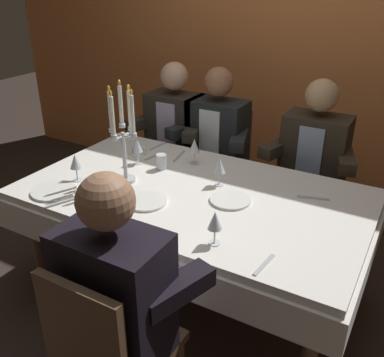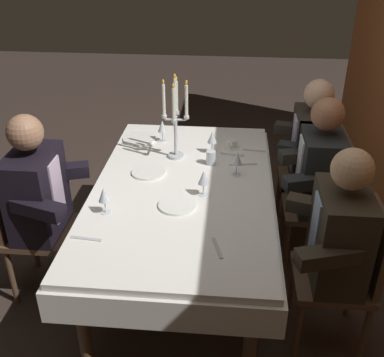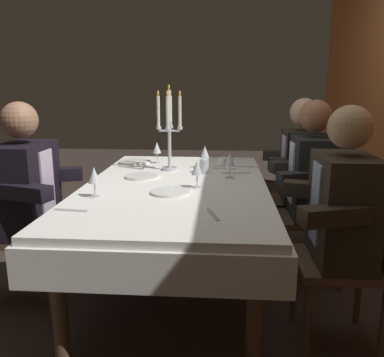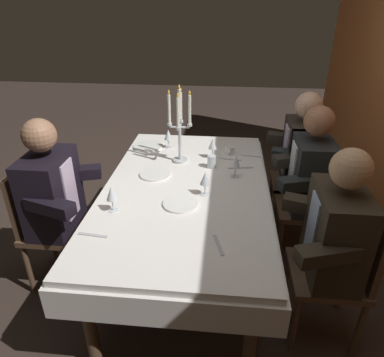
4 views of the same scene
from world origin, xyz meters
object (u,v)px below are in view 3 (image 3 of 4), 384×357
at_px(dinner_plate_2, 142,176).
at_px(water_tumbler_0, 204,166).
at_px(candelabra, 169,130).
at_px(wine_glass_4, 197,169).
at_px(seated_diner_1, 312,176).
at_px(seated_diner_2, 25,188).
at_px(wine_glass_0, 94,176).
at_px(dinner_plate_0, 135,162).
at_px(coffee_cup_0, 223,162).
at_px(dining_table, 176,202).
at_px(wine_glass_1, 157,148).
at_px(seated_diner_3, 344,208).
at_px(wine_glass_3, 230,161).
at_px(wine_glass_2, 205,152).
at_px(dinner_plate_1, 170,192).
at_px(seated_diner_0, 302,166).

xyz_separation_m(dinner_plate_2, water_tumbler_0, (-0.17, 0.40, 0.04)).
height_order(candelabra, wine_glass_4, candelabra).
xyz_separation_m(seated_diner_1, seated_diner_2, (0.44, -1.77, 0.00)).
bearing_deg(wine_glass_0, seated_diner_1, 116.07).
distance_m(dinner_plate_0, coffee_cup_0, 0.70).
height_order(dining_table, dinner_plate_0, dinner_plate_0).
distance_m(wine_glass_4, seated_diner_1, 0.85).
relative_size(wine_glass_4, water_tumbler_0, 1.72).
bearing_deg(wine_glass_1, water_tumbler_0, 48.32).
xyz_separation_m(wine_glass_1, seated_diner_3, (1.09, 1.11, -0.12)).
height_order(candelabra, water_tumbler_0, candelabra).
bearing_deg(seated_diner_3, seated_diner_2, -99.10).
bearing_deg(wine_glass_3, seated_diner_1, 101.37).
bearing_deg(dining_table, wine_glass_4, 54.80).
relative_size(seated_diner_1, seated_diner_2, 1.00).
relative_size(wine_glass_0, seated_diner_2, 0.13).
bearing_deg(wine_glass_2, wine_glass_4, -1.96).
xyz_separation_m(candelabra, wine_glass_0, (0.74, -0.31, -0.17)).
distance_m(dining_table, wine_glass_0, 0.58).
height_order(candelabra, seated_diner_3, candelabra).
xyz_separation_m(coffee_cup_0, seated_diner_3, (1.03, 0.59, -0.03)).
bearing_deg(dinner_plate_1, coffee_cup_0, 160.02).
bearing_deg(seated_diner_3, dining_table, -116.40).
xyz_separation_m(dining_table, wine_glass_1, (-0.65, -0.22, 0.24)).
distance_m(dining_table, seated_diner_0, 1.11).
bearing_deg(dining_table, water_tumbler_0, 153.08).
bearing_deg(dining_table, seated_diner_3, 63.60).
bearing_deg(dinner_plate_0, wine_glass_0, -0.10).
height_order(water_tumbler_0, seated_diner_3, seated_diner_3).
bearing_deg(dinner_plate_1, seated_diner_1, 120.38).
height_order(wine_glass_1, water_tumbler_0, wine_glass_1).
height_order(wine_glass_1, wine_glass_4, same).
relative_size(dinner_plate_1, seated_diner_1, 0.18).
height_order(dinner_plate_1, wine_glass_1, wine_glass_1).
distance_m(coffee_cup_0, seated_diner_1, 0.66).
bearing_deg(seated_diner_2, dining_table, 99.99).
bearing_deg(wine_glass_1, candelabra, 27.37).
distance_m(dinner_plate_2, wine_glass_2, 0.53).
bearing_deg(wine_glass_1, wine_glass_4, 25.56).
bearing_deg(candelabra, seated_diner_3, 49.40).
bearing_deg(coffee_cup_0, seated_diner_3, 30.05).
bearing_deg(dining_table, dinner_plate_2, -121.38).
xyz_separation_m(water_tumbler_0, seated_diner_2, (0.47, -1.04, -0.05)).
height_order(dinner_plate_0, wine_glass_4, wine_glass_4).
xyz_separation_m(water_tumbler_0, seated_diner_3, (0.75, 0.73, -0.05)).
bearing_deg(seated_diner_1, water_tumbler_0, -91.83).
distance_m(wine_glass_1, coffee_cup_0, 0.52).
bearing_deg(water_tumbler_0, seated_diner_3, 44.04).
relative_size(wine_glass_0, coffee_cup_0, 1.24).
relative_size(dinner_plate_1, wine_glass_4, 1.35).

